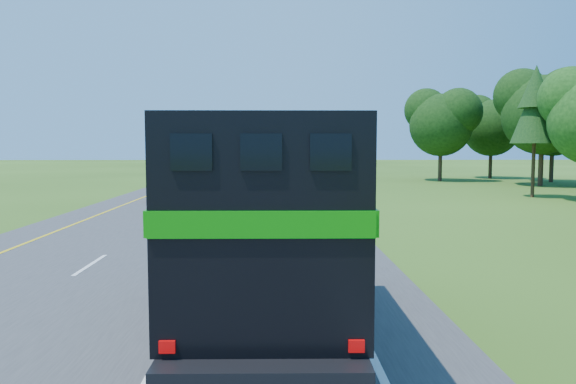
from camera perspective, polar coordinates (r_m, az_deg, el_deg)
name	(u,v)px	position (r m, az deg, el deg)	size (l,w,h in m)	color
road	(230,189)	(47.34, -5.95, 0.27)	(15.00, 260.00, 0.04)	#38383A
lane_markings	(230,189)	(47.34, -5.95, 0.30)	(11.15, 260.00, 0.01)	yellow
horse_truck	(269,220)	(11.08, -1.96, -2.83)	(3.02, 9.22, 4.06)	black
white_suv	(175,187)	(38.85, -11.45, 0.45)	(2.66, 5.77, 1.60)	silver
far_car	(234,162)	(98.12, -5.46, 3.03)	(1.84, 4.58, 1.56)	#AEAEB5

